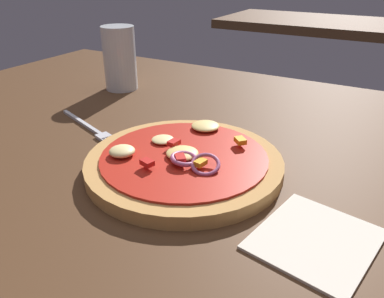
{
  "coord_description": "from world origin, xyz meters",
  "views": [
    {
      "loc": [
        0.24,
        -0.33,
        0.28
      ],
      "look_at": [
        0.03,
        0.05,
        0.06
      ],
      "focal_mm": 35.43,
      "sensor_mm": 36.0,
      "label": 1
    }
  ],
  "objects_px": {
    "fork": "(92,129)",
    "napkin": "(315,239)",
    "pizza": "(184,162)",
    "beer_glass": "(120,62)"
  },
  "relations": [
    {
      "from": "fork",
      "to": "napkin",
      "type": "height_order",
      "value": "fork"
    },
    {
      "from": "fork",
      "to": "napkin",
      "type": "bearing_deg",
      "value": -13.82
    },
    {
      "from": "fork",
      "to": "beer_glass",
      "type": "bearing_deg",
      "value": 116.58
    },
    {
      "from": "napkin",
      "to": "pizza",
      "type": "bearing_deg",
      "value": 162.45
    },
    {
      "from": "fork",
      "to": "napkin",
      "type": "relative_size",
      "value": 1.36
    },
    {
      "from": "pizza",
      "to": "fork",
      "type": "distance_m",
      "value": 0.19
    },
    {
      "from": "pizza",
      "to": "beer_glass",
      "type": "bearing_deg",
      "value": 141.36
    },
    {
      "from": "fork",
      "to": "beer_glass",
      "type": "height_order",
      "value": "beer_glass"
    },
    {
      "from": "beer_glass",
      "to": "napkin",
      "type": "distance_m",
      "value": 0.54
    },
    {
      "from": "pizza",
      "to": "napkin",
      "type": "bearing_deg",
      "value": -17.55
    }
  ]
}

